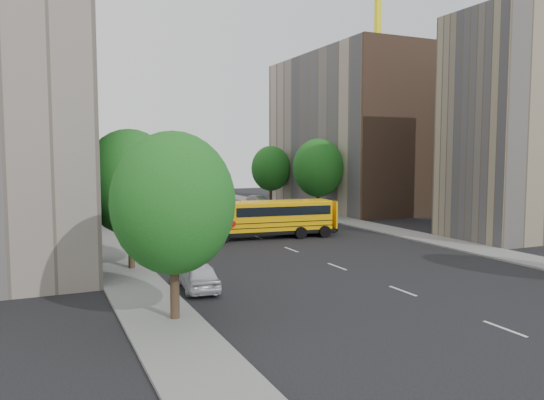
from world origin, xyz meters
TOP-DOWN VIEW (x-y plane):
  - ground at (0.00, 0.00)m, footprint 120.00×120.00m
  - sidewalk_left at (-11.50, 5.00)m, footprint 3.00×80.00m
  - sidewalk_right at (11.50, 5.00)m, footprint 3.00×80.00m
  - lane_markings at (0.00, 10.00)m, footprint 0.15×64.00m
  - building_left_redbrick at (-18.00, 28.00)m, footprint 10.00×15.00m
  - building_right_near at (18.00, -4.50)m, footprint 10.00×7.00m
  - building_right_far at (18.00, 20.00)m, footprint 10.00×22.00m
  - building_right_sidewall at (18.00, 9.00)m, footprint 10.10×0.30m
  - tower_crane at (30.25, 28.00)m, footprint 28.50×1.20m
  - street_tree_0 at (-11.00, -14.00)m, footprint 4.80×4.80m
  - street_tree_1 at (-11.00, -4.00)m, footprint 5.12×5.12m
  - street_tree_2 at (-11.00, 14.00)m, footprint 4.99×4.99m
  - street_tree_4 at (11.00, 14.00)m, footprint 5.25×5.25m
  - street_tree_5 at (11.00, 26.00)m, footprint 4.86×4.86m
  - school_bus at (0.60, 3.32)m, footprint 10.59×3.49m
  - safari_truck at (4.58, 4.99)m, footprint 5.69×3.11m
  - parked_car_0 at (-8.80, -9.77)m, footprint 2.01×4.14m
  - parked_car_1 at (-8.80, 13.09)m, footprint 1.81×4.66m
  - parked_car_2 at (-9.40, 20.79)m, footprint 2.51×5.28m
  - parked_car_4 at (9.60, 15.24)m, footprint 1.57×3.81m
  - parked_car_5 at (9.60, 26.78)m, footprint 1.69×4.10m

SIDE VIEW (x-z plane):
  - ground at x=0.00m, z-range 0.00..0.00m
  - lane_markings at x=0.00m, z-range 0.00..0.01m
  - sidewalk_left at x=-11.50m, z-range 0.00..0.12m
  - sidewalk_right at x=11.50m, z-range 0.00..0.12m
  - parked_car_4 at x=9.60m, z-range 0.00..1.29m
  - parked_car_5 at x=9.60m, z-range 0.00..1.32m
  - parked_car_0 at x=-8.80m, z-range 0.00..1.36m
  - parked_car_2 at x=-9.40m, z-range 0.00..1.46m
  - parked_car_1 at x=-8.80m, z-range 0.00..1.51m
  - safari_truck at x=4.58m, z-range 0.07..2.38m
  - school_bus at x=0.60m, z-range 0.17..3.10m
  - street_tree_0 at x=-11.00m, z-range 0.94..8.35m
  - street_tree_5 at x=11.00m, z-range 0.95..8.46m
  - street_tree_2 at x=-11.00m, z-range 0.97..8.68m
  - street_tree_1 at x=-11.00m, z-range 1.00..8.90m
  - street_tree_4 at x=11.00m, z-range 1.02..9.13m
  - building_left_redbrick at x=-18.00m, z-range 0.00..13.00m
  - building_right_near at x=18.00m, z-range 0.00..17.00m
  - building_right_far at x=18.00m, z-range 0.00..18.00m
  - building_right_sidewall at x=18.00m, z-range 0.00..18.00m
  - tower_crane at x=30.25m, z-range 6.60..42.35m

